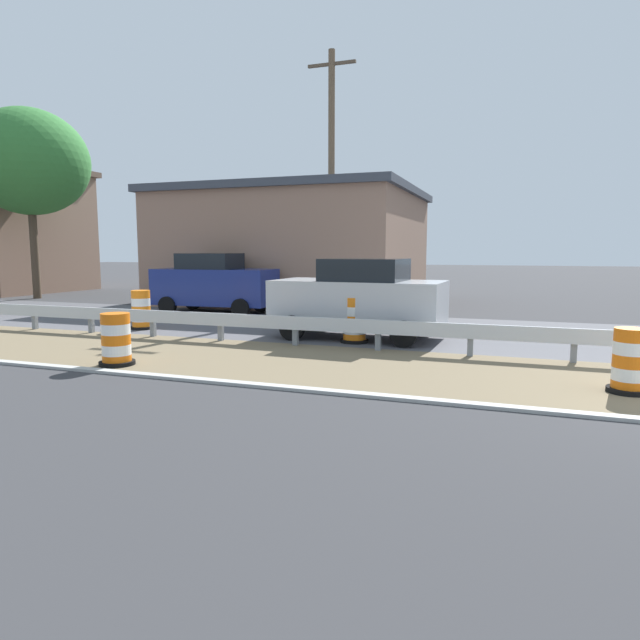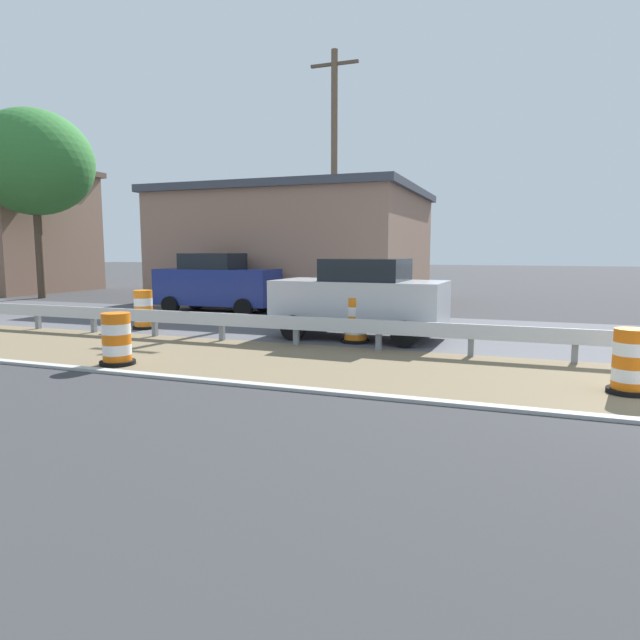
{
  "view_description": "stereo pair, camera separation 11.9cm",
  "coord_description": "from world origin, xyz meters",
  "px_view_note": "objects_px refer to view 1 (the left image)",
  "views": [
    {
      "loc": [
        -9.46,
        3.3,
        2.26
      ],
      "look_at": [
        1.2,
        7.13,
        0.84
      ],
      "focal_mm": 31.1,
      "sensor_mm": 36.0,
      "label": 1
    },
    {
      "loc": [
        -9.42,
        3.19,
        2.26
      ],
      "look_at": [
        1.2,
        7.13,
        0.84
      ],
      "focal_mm": 31.1,
      "sensor_mm": 36.0,
      "label": 2
    }
  ],
  "objects_px": {
    "traffic_barrel_close": "(354,322)",
    "utility_pole_near": "(331,179)",
    "traffic_barrel_nearest": "(629,364)",
    "traffic_barrel_mid": "(116,342)",
    "car_trailing_near_lane": "(214,283)",
    "traffic_barrel_far": "(141,312)",
    "car_trailing_far_lane": "(359,299)"
  },
  "relations": [
    {
      "from": "traffic_barrel_far",
      "to": "utility_pole_near",
      "type": "bearing_deg",
      "value": -28.77
    },
    {
      "from": "traffic_barrel_mid",
      "to": "car_trailing_far_lane",
      "type": "distance_m",
      "value": 6.13
    },
    {
      "from": "car_trailing_far_lane",
      "to": "utility_pole_near",
      "type": "distance_m",
      "value": 7.67
    },
    {
      "from": "traffic_barrel_close",
      "to": "car_trailing_far_lane",
      "type": "xyz_separation_m",
      "value": [
        0.72,
        0.09,
        0.52
      ]
    },
    {
      "from": "traffic_barrel_nearest",
      "to": "traffic_barrel_mid",
      "type": "relative_size",
      "value": 1.0
    },
    {
      "from": "traffic_barrel_nearest",
      "to": "traffic_barrel_mid",
      "type": "bearing_deg",
      "value": 96.16
    },
    {
      "from": "traffic_barrel_close",
      "to": "traffic_barrel_far",
      "type": "relative_size",
      "value": 1.0
    },
    {
      "from": "traffic_barrel_close",
      "to": "car_trailing_near_lane",
      "type": "height_order",
      "value": "car_trailing_near_lane"
    },
    {
      "from": "car_trailing_near_lane",
      "to": "utility_pole_near",
      "type": "height_order",
      "value": "utility_pole_near"
    },
    {
      "from": "car_trailing_near_lane",
      "to": "car_trailing_far_lane",
      "type": "height_order",
      "value": "car_trailing_near_lane"
    },
    {
      "from": "utility_pole_near",
      "to": "traffic_barrel_mid",
      "type": "bearing_deg",
      "value": 175.75
    },
    {
      "from": "traffic_barrel_mid",
      "to": "car_trailing_near_lane",
      "type": "xyz_separation_m",
      "value": [
        8.73,
        2.91,
        0.61
      ]
    },
    {
      "from": "traffic_barrel_close",
      "to": "utility_pole_near",
      "type": "xyz_separation_m",
      "value": [
        6.74,
        2.88,
        4.36
      ]
    },
    {
      "from": "traffic_barrel_nearest",
      "to": "car_trailing_far_lane",
      "type": "bearing_deg",
      "value": 54.8
    },
    {
      "from": "traffic_barrel_close",
      "to": "traffic_barrel_far",
      "type": "xyz_separation_m",
      "value": [
        0.19,
        6.47,
        0.0
      ]
    },
    {
      "from": "traffic_barrel_far",
      "to": "utility_pole_near",
      "type": "xyz_separation_m",
      "value": [
        6.55,
        -3.6,
        4.36
      ]
    },
    {
      "from": "traffic_barrel_nearest",
      "to": "traffic_barrel_close",
      "type": "xyz_separation_m",
      "value": [
        3.22,
        5.49,
        0.04
      ]
    },
    {
      "from": "car_trailing_near_lane",
      "to": "utility_pole_near",
      "type": "relative_size",
      "value": 0.47
    },
    {
      "from": "car_trailing_near_lane",
      "to": "traffic_barrel_close",
      "type": "bearing_deg",
      "value": -36.31
    },
    {
      "from": "traffic_barrel_close",
      "to": "utility_pole_near",
      "type": "distance_m",
      "value": 8.52
    },
    {
      "from": "traffic_barrel_far",
      "to": "car_trailing_near_lane",
      "type": "relative_size",
      "value": 0.25
    },
    {
      "from": "traffic_barrel_mid",
      "to": "traffic_barrel_far",
      "type": "relative_size",
      "value": 0.92
    },
    {
      "from": "traffic_barrel_nearest",
      "to": "utility_pole_near",
      "type": "distance_m",
      "value": 13.73
    },
    {
      "from": "utility_pole_near",
      "to": "car_trailing_far_lane",
      "type": "bearing_deg",
      "value": -155.14
    },
    {
      "from": "car_trailing_near_lane",
      "to": "traffic_barrel_far",
      "type": "bearing_deg",
      "value": -90.24
    },
    {
      "from": "traffic_barrel_mid",
      "to": "car_trailing_far_lane",
      "type": "xyz_separation_m",
      "value": [
        4.93,
        -3.6,
        0.56
      ]
    },
    {
      "from": "traffic_barrel_far",
      "to": "car_trailing_near_lane",
      "type": "distance_m",
      "value": 4.37
    },
    {
      "from": "traffic_barrel_close",
      "to": "traffic_barrel_nearest",
      "type": "bearing_deg",
      "value": -120.37
    },
    {
      "from": "traffic_barrel_far",
      "to": "car_trailing_far_lane",
      "type": "xyz_separation_m",
      "value": [
        0.53,
        -6.39,
        0.52
      ]
    },
    {
      "from": "traffic_barrel_mid",
      "to": "car_trailing_near_lane",
      "type": "distance_m",
      "value": 9.22
    },
    {
      "from": "traffic_barrel_mid",
      "to": "utility_pole_near",
      "type": "relative_size",
      "value": 0.11
    },
    {
      "from": "car_trailing_near_lane",
      "to": "car_trailing_far_lane",
      "type": "xyz_separation_m",
      "value": [
        -3.8,
        -6.51,
        -0.05
      ]
    }
  ]
}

